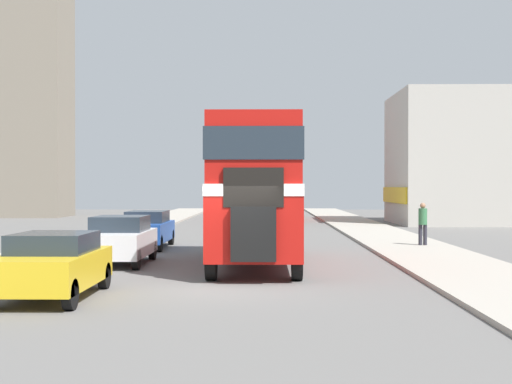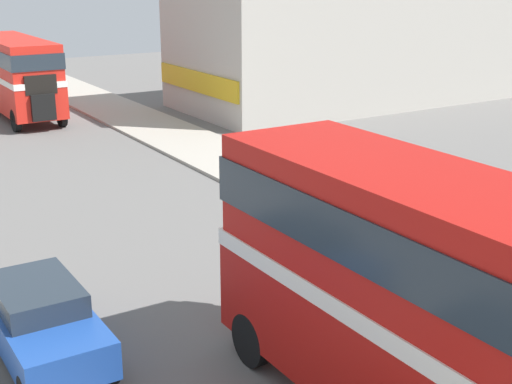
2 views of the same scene
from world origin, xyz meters
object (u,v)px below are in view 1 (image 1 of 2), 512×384
double_decker_bus (256,182)px  car_parked_near (52,264)px  car_parked_mid (120,240)px  pedestrian_walking (423,221)px  bus_distant (280,188)px  car_parked_far (147,229)px

double_decker_bus → car_parked_near: double_decker_bus is taller
car_parked_mid → car_parked_near: bearing=-90.6°
car_parked_mid → pedestrian_walking: 12.62m
bus_distant → pedestrian_walking: size_ratio=5.65×
double_decker_bus → car_parked_near: bearing=-123.2°
car_parked_far → bus_distant: bearing=76.8°
double_decker_bus → pedestrian_walking: bearing=43.4°
car_parked_mid → pedestrian_walking: size_ratio=2.31×
car_parked_near → double_decker_bus: bearing=56.8°
car_parked_far → car_parked_near: bearing=-89.7°
double_decker_bus → car_parked_near: (-4.44, -6.77, -1.88)m
double_decker_bus → pedestrian_walking: double_decker_bus is taller
double_decker_bus → pedestrian_walking: (6.65, 6.30, -1.55)m
car_parked_near → pedestrian_walking: (11.09, 13.08, 0.33)m
car_parked_near → bus_distant: bearing=81.3°
car_parked_near → car_parked_far: 12.94m
car_parked_near → car_parked_far: bearing=90.3°
bus_distant → car_parked_near: bearing=-98.7°
double_decker_bus → car_parked_far: size_ratio=2.19×
bus_distant → car_parked_mid: 31.48m
car_parked_mid → pedestrian_walking: pedestrian_walking is taller
bus_distant → car_parked_far: size_ratio=2.26×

